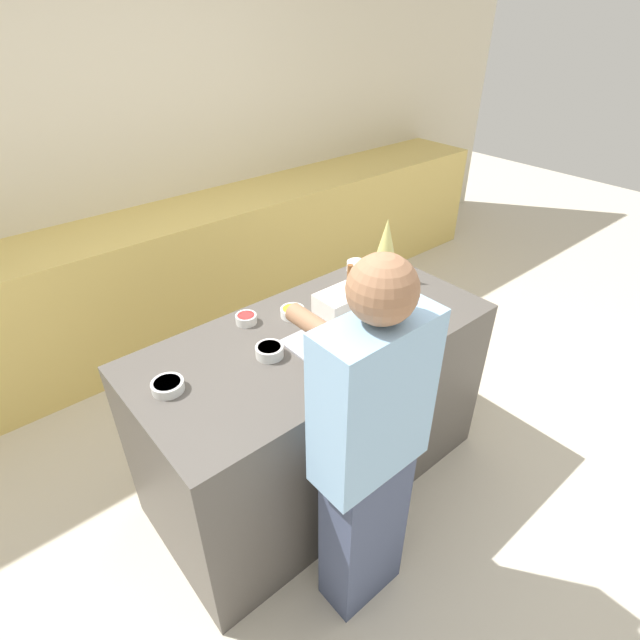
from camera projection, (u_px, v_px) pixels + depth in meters
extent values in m
plane|color=beige|center=(317.00, 471.00, 2.66)|extent=(12.00, 12.00, 0.00)
cube|color=beige|center=(117.00, 147.00, 3.21)|extent=(8.00, 0.05, 2.60)
cube|color=#DBBC60|center=(163.00, 281.00, 3.47)|extent=(6.00, 0.60, 0.90)
cube|color=#514C47|center=(316.00, 409.00, 2.41)|extent=(1.62, 0.76, 0.89)
cube|color=#B2B2BC|center=(342.00, 340.00, 2.12)|extent=(0.42, 0.34, 0.01)
cube|color=brown|center=(343.00, 326.00, 2.07)|extent=(0.20, 0.12, 0.14)
cube|color=white|center=(343.00, 302.00, 2.01)|extent=(0.22, 0.14, 0.09)
cylinder|color=brown|center=(350.00, 276.00, 2.00)|extent=(0.02, 0.02, 0.10)
cone|color=#DBD675|center=(386.00, 250.00, 2.48)|extent=(0.16, 0.16, 0.33)
cylinder|color=silver|center=(348.00, 294.00, 2.41)|extent=(0.11, 0.11, 0.04)
cylinder|color=#4770DB|center=(349.00, 291.00, 2.40)|extent=(0.09, 0.09, 0.01)
cylinder|color=white|center=(246.00, 319.00, 2.23)|extent=(0.09, 0.09, 0.04)
cylinder|color=red|center=(246.00, 316.00, 2.22)|extent=(0.08, 0.08, 0.01)
cylinder|color=silver|center=(168.00, 386.00, 1.85)|extent=(0.12, 0.12, 0.04)
cylinder|color=#4770DB|center=(167.00, 383.00, 1.84)|extent=(0.10, 0.10, 0.01)
cylinder|color=white|center=(293.00, 312.00, 2.27)|extent=(0.11, 0.11, 0.04)
cylinder|color=orange|center=(292.00, 309.00, 2.26)|extent=(0.09, 0.09, 0.01)
cylinder|color=silver|center=(270.00, 351.00, 2.02)|extent=(0.11, 0.11, 0.05)
cylinder|color=brown|center=(269.00, 348.00, 2.01)|extent=(0.09, 0.09, 0.01)
cylinder|color=white|center=(388.00, 260.00, 2.72)|extent=(0.10, 0.10, 0.04)
cylinder|color=yellow|center=(388.00, 257.00, 2.71)|extent=(0.09, 0.09, 0.01)
cylinder|color=white|center=(356.00, 266.00, 2.64)|extent=(0.10, 0.10, 0.05)
cylinder|color=pink|center=(357.00, 263.00, 2.63)|extent=(0.08, 0.08, 0.01)
cylinder|color=white|center=(398.00, 295.00, 2.35)|extent=(0.08, 0.08, 0.09)
cube|color=#424C6B|center=(363.00, 529.00, 1.95)|extent=(0.32, 0.17, 0.76)
cube|color=#8CB7E0|center=(374.00, 400.00, 1.58)|extent=(0.41, 0.18, 0.60)
sphere|color=#996B4C|center=(382.00, 289.00, 1.35)|extent=(0.21, 0.21, 0.21)
cylinder|color=#996B4C|center=(331.00, 337.00, 1.63)|extent=(0.07, 0.41, 0.07)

